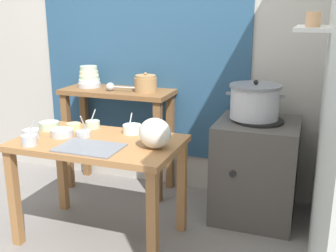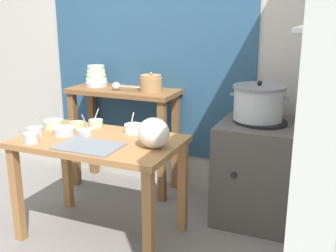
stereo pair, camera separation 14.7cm
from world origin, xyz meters
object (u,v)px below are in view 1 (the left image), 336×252
at_px(prep_bowl_4, 93,124).
at_px(prep_bowl_5, 74,126).
at_px(prep_bowl_3, 49,125).
at_px(plastic_bag, 155,133).
at_px(ladle, 111,87).
at_px(steamer_pot, 255,101).
at_px(prep_bowl_7, 29,140).
at_px(back_shelf_table, 118,115).
at_px(prep_bowl_0, 132,129).
at_px(prep_bowl_1, 62,132).
at_px(clay_pot, 146,84).
at_px(prep_table, 99,156).
at_px(prep_bowl_2, 31,133).
at_px(serving_tray, 90,148).
at_px(prep_bowl_6, 83,133).
at_px(bowl_stack_enamel, 89,78).
at_px(stove_block, 256,169).

relative_size(prep_bowl_4, prep_bowl_5, 1.32).
relative_size(prep_bowl_3, prep_bowl_4, 1.02).
bearing_deg(plastic_bag, ladle, 132.24).
bearing_deg(steamer_pot, prep_bowl_7, -143.47).
relative_size(back_shelf_table, ladle, 3.77).
bearing_deg(prep_bowl_4, prep_bowl_0, -4.66).
bearing_deg(steamer_pot, prep_bowl_1, -149.22).
bearing_deg(clay_pot, prep_bowl_1, -108.67).
distance_m(prep_bowl_3, prep_bowl_7, 0.36).
xyz_separation_m(prep_bowl_3, prep_bowl_5, (0.16, 0.06, -0.01)).
distance_m(prep_table, prep_bowl_2, 0.49).
distance_m(serving_tray, prep_bowl_6, 0.27).
bearing_deg(prep_bowl_4, prep_bowl_6, -76.80).
height_order(ladle, prep_bowl_1, ladle).
distance_m(prep_bowl_4, prep_bowl_7, 0.52).
xyz_separation_m(ladle, prep_bowl_7, (-0.08, -0.99, -0.18)).
bearing_deg(bowl_stack_enamel, prep_bowl_0, -41.84).
height_order(prep_bowl_1, prep_bowl_5, prep_bowl_1).
relative_size(prep_bowl_5, prep_bowl_7, 0.64).
bearing_deg(ladle, clay_pot, 13.48).
relative_size(back_shelf_table, steamer_pot, 2.25).
distance_m(clay_pot, prep_bowl_1, 0.89).
relative_size(clay_pot, prep_bowl_2, 1.69).
xyz_separation_m(clay_pot, bowl_stack_enamel, (-0.55, 0.03, 0.01)).
xyz_separation_m(clay_pot, ladle, (-0.28, -0.07, -0.03)).
relative_size(prep_bowl_0, prep_bowl_2, 1.27).
bearing_deg(prep_bowl_4, ladle, 101.02).
distance_m(prep_table, prep_bowl_6, 0.19).
bearing_deg(steamer_pot, plastic_bag, -124.82).
height_order(prep_bowl_5, prep_bowl_7, prep_bowl_7).
bearing_deg(prep_bowl_4, prep_table, -53.57).
xyz_separation_m(prep_bowl_0, prep_bowl_6, (-0.28, -0.18, -0.01)).
relative_size(prep_bowl_1, prep_bowl_2, 1.40).
bearing_deg(steamer_pot, prep_bowl_5, -156.12).
xyz_separation_m(prep_table, prep_bowl_2, (-0.45, -0.10, 0.14)).
bearing_deg(prep_bowl_6, prep_bowl_4, 103.20).
xyz_separation_m(prep_bowl_0, prep_bowl_4, (-0.33, 0.03, -0.00)).
xyz_separation_m(stove_block, prep_bowl_7, (-1.32, -0.93, 0.37)).
bearing_deg(prep_bowl_6, prep_table, -15.16).
height_order(stove_block, prep_bowl_5, stove_block).
bearing_deg(prep_bowl_4, prep_bowl_1, -109.44).
bearing_deg(prep_bowl_2, bowl_stack_enamel, 95.57).
xyz_separation_m(serving_tray, prep_bowl_0, (0.11, 0.39, 0.03)).
xyz_separation_m(bowl_stack_enamel, serving_tray, (0.58, -1.01, -0.26)).
bearing_deg(ladle, prep_bowl_0, -50.82).
xyz_separation_m(stove_block, serving_tray, (-0.93, -0.85, 0.34)).
height_order(prep_bowl_0, prep_bowl_4, prep_bowl_0).
bearing_deg(prep_bowl_6, prep_bowl_5, 140.67).
bearing_deg(prep_table, plastic_bag, -3.11).
relative_size(stove_block, serving_tray, 1.95).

